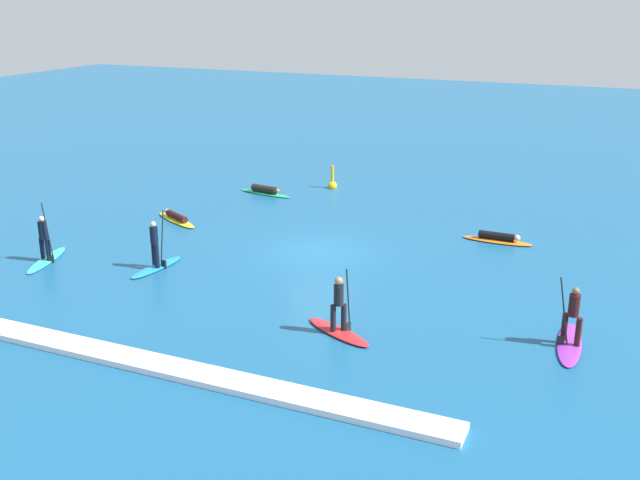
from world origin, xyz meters
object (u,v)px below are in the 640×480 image
at_px(surfer_on_green_board, 265,191).
at_px(surfer_on_blue_board, 156,257).
at_px(surfer_on_yellow_board, 176,218).
at_px(surfer_on_teal_board, 45,249).
at_px(surfer_on_orange_board, 498,239).
at_px(surfer_on_red_board, 339,320).
at_px(surfer_on_purple_board, 571,333).
at_px(marker_buoy, 332,184).

distance_m(surfer_on_green_board, surfer_on_blue_board, 11.00).
xyz_separation_m(surfer_on_yellow_board, surfer_on_teal_board, (-1.60, -6.28, 0.36)).
distance_m(surfer_on_orange_board, surfer_on_teal_board, 17.76).
height_order(surfer_on_red_board, surfer_on_blue_board, surfer_on_blue_board).
distance_m(surfer_on_green_board, surfer_on_yellow_board, 5.85).
xyz_separation_m(surfer_on_purple_board, surfer_on_orange_board, (-3.63, 8.53, -0.27)).
height_order(surfer_on_orange_board, surfer_on_blue_board, surfer_on_blue_board).
height_order(surfer_on_green_board, surfer_on_purple_board, surfer_on_purple_board).
bearing_deg(surfer_on_purple_board, surfer_on_blue_board, -95.87).
height_order(surfer_on_purple_board, surfer_on_blue_board, surfer_on_blue_board).
xyz_separation_m(surfer_on_purple_board, surfer_on_blue_board, (-14.61, 0.47, 0.04)).
relative_size(surfer_on_green_board, surfer_on_purple_board, 1.02).
bearing_deg(surfer_on_orange_board, surfer_on_green_board, 167.80).
height_order(surfer_on_red_board, surfer_on_purple_board, surfer_on_purple_board).
bearing_deg(surfer_on_yellow_board, surfer_on_green_board, -77.20).
bearing_deg(surfer_on_orange_board, surfer_on_red_board, -103.81).
height_order(surfer_on_yellow_board, surfer_on_red_board, surfer_on_red_board).
height_order(surfer_on_green_board, marker_buoy, marker_buoy).
bearing_deg(surfer_on_purple_board, surfer_on_green_board, -129.85).
bearing_deg(marker_buoy, surfer_on_teal_board, -111.80).
bearing_deg(surfer_on_red_board, surfer_on_teal_board, -159.99).
relative_size(surfer_on_purple_board, surfer_on_blue_board, 1.13).
bearing_deg(surfer_on_orange_board, surfer_on_purple_board, -65.87).
height_order(surfer_on_green_board, surfer_on_teal_board, surfer_on_teal_board).
relative_size(surfer_on_green_board, surfer_on_blue_board, 1.15).
relative_size(surfer_on_green_board, surfer_on_teal_board, 1.02).
distance_m(surfer_on_green_board, surfer_on_red_board, 16.29).
xyz_separation_m(surfer_on_red_board, surfer_on_purple_board, (6.41, 1.91, -0.03)).
distance_m(surfer_on_green_board, surfer_on_purple_board, 19.48).
bearing_deg(surfer_on_blue_board, surfer_on_green_board, 11.85).
xyz_separation_m(surfer_on_green_board, surfer_on_red_board, (9.38, -13.31, 0.27)).
bearing_deg(surfer_on_purple_board, marker_buoy, -140.56).
bearing_deg(surfer_on_yellow_board, surfer_on_orange_board, -140.75).
bearing_deg(surfer_on_teal_board, surfer_on_purple_board, 74.27).
relative_size(surfer_on_teal_board, surfer_on_blue_board, 1.13).
bearing_deg(surfer_on_purple_board, surfer_on_orange_board, -160.97).
relative_size(surfer_on_orange_board, surfer_on_blue_board, 1.07).
bearing_deg(surfer_on_yellow_board, surfer_on_purple_board, -170.65).
height_order(surfer_on_red_board, surfer_on_orange_board, surfer_on_red_board).
distance_m(surfer_on_green_board, surfer_on_orange_board, 12.49).
distance_m(surfer_on_purple_board, surfer_on_orange_board, 9.28).
distance_m(surfer_on_red_board, surfer_on_teal_board, 12.57).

